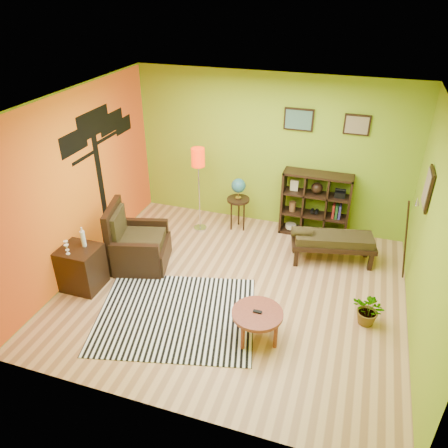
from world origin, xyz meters
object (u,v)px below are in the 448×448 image
(armchair, at_px, (136,247))
(potted_plant, at_px, (369,313))
(floor_lamp, at_px, (198,165))
(bench, at_px, (331,241))
(cube_shelf, at_px, (316,205))
(coffee_table, at_px, (257,316))
(side_cabinet, at_px, (81,267))
(globe_table, at_px, (238,191))

(armchair, height_order, potted_plant, armchair)
(floor_lamp, relative_size, bench, 1.12)
(floor_lamp, height_order, cube_shelf, floor_lamp)
(potted_plant, bearing_deg, coffee_table, -152.96)
(coffee_table, distance_m, side_cabinet, 2.79)
(cube_shelf, height_order, bench, cube_shelf)
(cube_shelf, bearing_deg, side_cabinet, -139.57)
(armchair, xyz_separation_m, side_cabinet, (-0.49, -0.80, 0.03))
(potted_plant, bearing_deg, floor_lamp, 151.27)
(bench, bearing_deg, coffee_table, -108.87)
(globe_table, distance_m, cube_shelf, 1.40)
(side_cabinet, xyz_separation_m, globe_table, (1.74, 2.42, 0.42))
(coffee_table, distance_m, bench, 2.19)
(coffee_table, relative_size, potted_plant, 1.39)
(coffee_table, relative_size, floor_lamp, 0.42)
(potted_plant, bearing_deg, side_cabinet, -173.30)
(cube_shelf, bearing_deg, coffee_table, -96.61)
(globe_table, bearing_deg, cube_shelf, 9.51)
(floor_lamp, relative_size, potted_plant, 3.31)
(side_cabinet, height_order, potted_plant, side_cabinet)
(coffee_table, distance_m, cube_shelf, 2.90)
(side_cabinet, bearing_deg, potted_plant, 6.70)
(cube_shelf, xyz_separation_m, potted_plant, (1.05, -2.16, -0.41))
(side_cabinet, xyz_separation_m, floor_lamp, (1.07, 2.19, 0.94))
(coffee_table, bearing_deg, armchair, 155.96)
(floor_lamp, bearing_deg, globe_table, 19.38)
(armchair, height_order, bench, armchair)
(coffee_table, relative_size, globe_table, 0.66)
(coffee_table, bearing_deg, cube_shelf, 83.39)
(armchair, relative_size, side_cabinet, 1.06)
(floor_lamp, height_order, bench, floor_lamp)
(armchair, bearing_deg, globe_table, 52.46)
(armchair, bearing_deg, bench, 19.38)
(coffee_table, relative_size, bench, 0.47)
(bench, bearing_deg, globe_table, 162.10)
(cube_shelf, bearing_deg, bench, -64.72)
(floor_lamp, distance_m, globe_table, 0.88)
(floor_lamp, distance_m, cube_shelf, 2.21)
(armchair, xyz_separation_m, potted_plant, (3.67, -0.31, -0.13))
(floor_lamp, relative_size, cube_shelf, 1.32)
(coffee_table, bearing_deg, bench, 71.13)
(potted_plant, bearing_deg, bench, 116.33)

